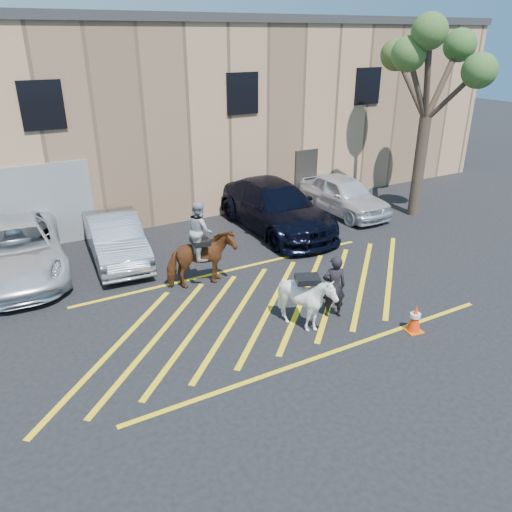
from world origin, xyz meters
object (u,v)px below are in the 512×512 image
car_blue_suv (275,207)px  car_silver_sedan (116,238)px  mounted_bay (201,253)px  car_white_pickup (16,249)px  handler (334,287)px  traffic_cone (415,318)px  tree (433,63)px  saddled_white (307,301)px  car_white_suv (343,195)px

car_blue_suv → car_silver_sedan: bearing=180.0°
car_blue_suv → mounted_bay: bearing=-144.2°
car_white_pickup → handler: bearing=-40.6°
car_white_pickup → mounted_bay: mounted_bay is taller
handler → traffic_cone: (1.28, -1.56, -0.47)m
mounted_bay → traffic_cone: size_ratio=3.47×
mounted_bay → tree: size_ratio=0.35×
car_blue_suv → handler: 6.39m
car_blue_suv → traffic_cone: size_ratio=8.10×
car_silver_sedan → mounted_bay: size_ratio=1.73×
saddled_white → tree: bearing=30.2°
car_silver_sedan → traffic_cone: (5.17, -7.72, -0.36)m
car_white_pickup → car_white_suv: car_white_pickup is taller
car_silver_sedan → mounted_bay: 3.44m
traffic_cone → tree: 10.43m
car_white_suv → handler: size_ratio=2.63×
car_white_suv → car_blue_suv: bearing=-176.0°
car_white_suv → handler: (-5.29, -6.36, 0.09)m
car_blue_suv → car_white_suv: (3.36, 0.27, -0.11)m
car_silver_sedan → saddled_white: saddled_white is taller
car_white_pickup → car_blue_suv: size_ratio=0.96×
car_white_suv → saddled_white: bearing=-134.2°
handler → traffic_cone: bearing=150.9°
car_silver_sedan → traffic_cone: car_silver_sedan is taller
saddled_white → car_blue_suv: bearing=65.4°
saddled_white → traffic_cone: size_ratio=2.37×
car_silver_sedan → saddled_white: (2.95, -6.33, 0.04)m
saddled_white → tree: size_ratio=0.24×
handler → car_white_suv: bearing=-108.2°
tree → mounted_bay: bearing=-170.5°
traffic_cone → saddled_white: bearing=148.0°
mounted_bay → tree: bearing=9.5°
car_blue_suv → tree: 7.57m
car_white_suv → mounted_bay: size_ratio=1.73×
car_white_suv → handler: 8.27m
car_silver_sedan → tree: size_ratio=0.60×
saddled_white → car_silver_sedan: bearing=115.0°
handler → mounted_bay: mounted_bay is taller
saddled_white → tree: tree is taller
traffic_cone → car_white_pickup: bearing=134.7°
car_blue_suv → traffic_cone: car_blue_suv is taller
handler → tree: (7.61, 4.80, 4.86)m
car_white_suv → traffic_cone: bearing=-117.4°
car_white_pickup → saddled_white: bearing=-45.6°
handler → saddled_white: size_ratio=0.96×
car_blue_suv → car_white_suv: car_blue_suv is taller
mounted_bay → traffic_cone: bearing=-53.1°
car_silver_sedan → car_blue_suv: 5.82m
handler → tree: bearing=-126.3°
handler → saddled_white: handler is taller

